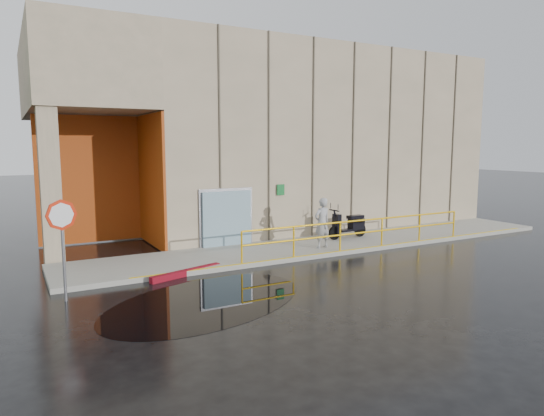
{
  "coord_description": "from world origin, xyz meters",
  "views": [
    {
      "loc": [
        -6.81,
        -10.27,
        3.81
      ],
      "look_at": [
        0.5,
        3.0,
        1.85
      ],
      "focal_mm": 32.0,
      "sensor_mm": 36.0,
      "label": 1
    }
  ],
  "objects_px": {
    "scooter": "(348,218)",
    "stop_sign": "(62,227)",
    "person": "(322,223)",
    "red_curb": "(186,273)"
  },
  "relations": [
    {
      "from": "scooter",
      "to": "stop_sign",
      "type": "bearing_deg",
      "value": -168.66
    },
    {
      "from": "person",
      "to": "stop_sign",
      "type": "height_order",
      "value": "stop_sign"
    },
    {
      "from": "stop_sign",
      "to": "red_curb",
      "type": "bearing_deg",
      "value": 19.91
    },
    {
      "from": "scooter",
      "to": "stop_sign",
      "type": "relative_size",
      "value": 0.73
    },
    {
      "from": "person",
      "to": "red_curb",
      "type": "relative_size",
      "value": 0.75
    },
    {
      "from": "person",
      "to": "stop_sign",
      "type": "bearing_deg",
      "value": 3.42
    },
    {
      "from": "red_curb",
      "to": "person",
      "type": "bearing_deg",
      "value": 8.08
    },
    {
      "from": "stop_sign",
      "to": "red_curb",
      "type": "xyz_separation_m",
      "value": [
        3.37,
        0.85,
        -1.76
      ]
    },
    {
      "from": "stop_sign",
      "to": "scooter",
      "type": "bearing_deg",
      "value": 19.63
    },
    {
      "from": "stop_sign",
      "to": "red_curb",
      "type": "distance_m",
      "value": 3.89
    }
  ]
}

